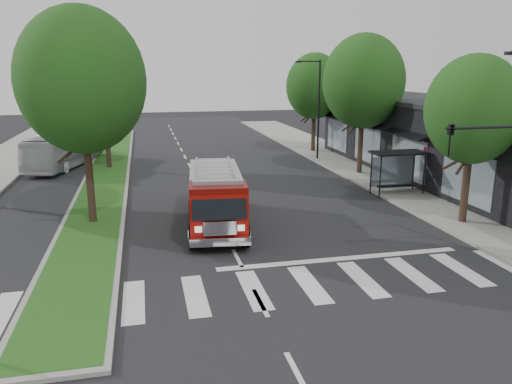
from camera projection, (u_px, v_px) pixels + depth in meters
ground at (237, 258)px, 19.90m from camera, size 140.00×140.00×0.00m
sidewalk_right at (399, 185)px, 32.03m from camera, size 5.00×80.00×0.15m
median at (108, 173)px, 35.62m from camera, size 3.00×50.00×0.15m
storefront_row at (465, 145)px, 32.42m from camera, size 8.00×30.00×5.00m
bus_shelter at (397, 161)px, 29.53m from camera, size 3.20×1.60×2.61m
tree_right_near at (473, 110)px, 22.94m from camera, size 4.40×4.40×8.05m
tree_right_mid at (364, 81)px, 34.06m from camera, size 5.60×5.60×9.72m
tree_right_far at (315, 86)px, 43.68m from camera, size 5.00×5.00×8.73m
tree_median_near at (82, 81)px, 22.64m from camera, size 5.80×5.80×10.16m
tree_median_far at (103, 81)px, 35.96m from camera, size 5.60×5.60×9.72m
streetlight_right_far at (317, 105)px, 39.97m from camera, size 2.11×0.20×8.00m
fire_engine at (216, 198)px, 23.78m from camera, size 3.31×8.45×2.86m
city_bus at (65, 148)px, 38.23m from camera, size 4.97×10.26×2.78m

